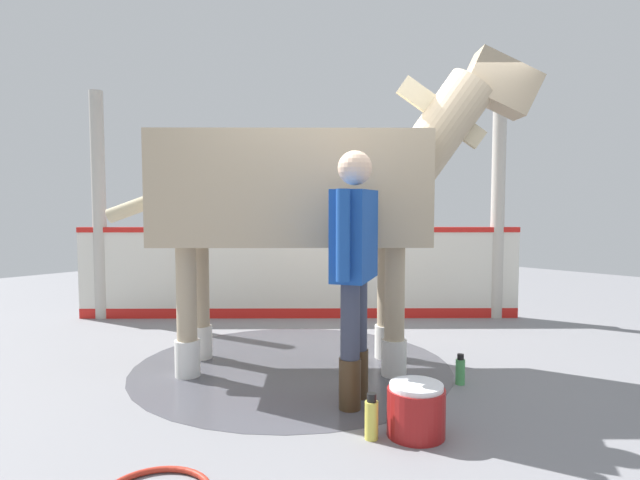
{
  "coord_description": "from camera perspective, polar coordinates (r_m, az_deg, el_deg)",
  "views": [
    {
      "loc": [
        -2.89,
        3.21,
        1.39
      ],
      "look_at": [
        -0.15,
        0.33,
        1.11
      ],
      "focal_mm": 29.57,
      "sensor_mm": 36.0,
      "label": 1
    }
  ],
  "objects": [
    {
      "name": "bottle_shampoo",
      "position": [
        3.27,
        5.59,
        -18.64
      ],
      "size": [
        0.08,
        0.08,
        0.27
      ],
      "color": "#D8CC4C",
      "rests_on": "ground"
    },
    {
      "name": "handler",
      "position": [
        3.59,
        3.76,
        -1.96
      ],
      "size": [
        0.42,
        0.63,
        1.74
      ],
      "rotation": [
        0.0,
        0.0,
        0.45
      ],
      "color": "#47331E",
      "rests_on": "ground"
    },
    {
      "name": "barrier_wall",
      "position": [
        6.35,
        -2.26,
        -3.93
      ],
      "size": [
        3.85,
        3.73,
        1.1
      ],
      "color": "silver",
      "rests_on": "ground"
    },
    {
      "name": "ground_plane",
      "position": [
        4.54,
        1.57,
        -13.89
      ],
      "size": [
        16.0,
        16.0,
        0.02
      ],
      "primitive_type": "cube",
      "color": "gray"
    },
    {
      "name": "roof_post_far",
      "position": [
        6.81,
        -22.79,
        3.42
      ],
      "size": [
        0.16,
        0.16,
        2.7
      ],
      "primitive_type": "cylinder",
      "color": "#B7B2A8",
      "rests_on": "ground"
    },
    {
      "name": "wash_bucket",
      "position": [
        3.34,
        10.35,
        -17.65
      ],
      "size": [
        0.35,
        0.35,
        0.32
      ],
      "color": "maroon",
      "rests_on": "ground"
    },
    {
      "name": "bottle_spray",
      "position": [
        4.28,
        14.94,
        -13.48
      ],
      "size": [
        0.07,
        0.07,
        0.23
      ],
      "color": "#4CA559",
      "rests_on": "ground"
    },
    {
      "name": "horse",
      "position": [
        4.39,
        -1.4,
        5.19
      ],
      "size": [
        2.71,
        2.63,
        2.64
      ],
      "rotation": [
        0.0,
        0.0,
        -2.37
      ],
      "color": "tan",
      "rests_on": "ground"
    },
    {
      "name": "wet_patch",
      "position": [
        4.6,
        -3.01,
        -13.47
      ],
      "size": [
        2.67,
        2.67,
        0.0
      ],
      "primitive_type": "cylinder",
      "color": "#4C4C54",
      "rests_on": "ground"
    },
    {
      "name": "roof_post_near",
      "position": [
        6.66,
        18.69,
        3.51
      ],
      "size": [
        0.16,
        0.16,
        2.7
      ],
      "primitive_type": "cylinder",
      "color": "#B7B2A8",
      "rests_on": "ground"
    }
  ]
}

